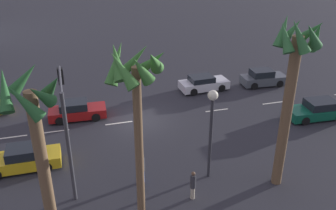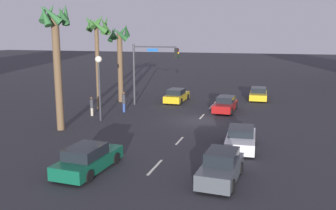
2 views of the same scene
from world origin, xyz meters
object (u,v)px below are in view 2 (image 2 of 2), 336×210
traffic_signal (149,64)px  palm_tree_1 (120,49)px  car_4 (241,139)px  palm_tree_2 (56,41)px  car_3 (177,96)px  pedestrian_0 (124,101)px  pedestrian_1 (92,106)px  streetlamp (99,75)px  car_5 (258,94)px  car_2 (88,159)px  car_1 (225,105)px  palm_tree_0 (98,35)px  car_0 (221,167)px

traffic_signal → palm_tree_1: bearing=72.8°
car_4 → palm_tree_2: 14.78m
car_3 → palm_tree_1: bearing=106.0°
car_3 → pedestrian_0: 7.28m
palm_tree_1 → pedestrian_1: bearing=-177.2°
streetlamp → car_5: bearing=-40.4°
car_4 → pedestrian_0: bearing=55.0°
car_2 → car_1: bearing=-15.6°
car_3 → car_4: (-14.47, -8.13, -0.03)m
car_2 → pedestrian_1: bearing=27.1°
palm_tree_0 → pedestrian_1: bearing=-166.9°
car_4 → pedestrian_0: pedestrian_0 is taller
pedestrian_1 → pedestrian_0: bearing=-43.0°
car_4 → palm_tree_2: size_ratio=0.46×
car_3 → palm_tree_1: palm_tree_1 is taller
pedestrian_1 → palm_tree_1: (7.09, 0.35, 4.67)m
car_5 → pedestrian_1: size_ratio=2.58×
streetlamp → pedestrian_0: (3.77, -0.49, -2.82)m
car_0 → traffic_signal: (17.30, 9.83, 3.47)m
traffic_signal → palm_tree_0: size_ratio=0.68×
car_1 → traffic_signal: (0.68, 7.77, 3.51)m
car_4 → car_5: car_4 is taller
pedestrian_1 → palm_tree_0: size_ratio=0.19×
car_5 → streetlamp: bearing=139.6°
car_0 → car_2: 6.94m
car_3 → streetlamp: bearing=159.8°
palm_tree_0 → car_4: bearing=-121.5°
pedestrian_0 → pedestrian_1: (-2.24, 2.09, -0.12)m
car_1 → car_3: (3.44, 5.64, 0.01)m
car_1 → streetlamp: (-6.82, 9.42, 3.20)m
traffic_signal → palm_tree_0: (-3.01, 3.94, 2.86)m
car_5 → traffic_signal: size_ratio=0.71×
car_1 → car_2: bearing=164.4°
car_3 → pedestrian_0: bearing=153.1°
traffic_signal → pedestrian_0: (-3.73, 1.16, -3.13)m
car_4 → car_5: (18.36, -0.14, -0.01)m
car_1 → car_3: car_3 is taller
pedestrian_1 → palm_tree_1: 8.49m
car_1 → palm_tree_2: palm_tree_2 is taller
car_0 → car_3: bearing=21.0°
car_0 → palm_tree_0: 20.83m
streetlamp → pedestrian_1: size_ratio=3.18×
car_4 → car_1: bearing=12.7°
car_1 → palm_tree_2: size_ratio=0.45×
car_1 → car_5: 7.78m
car_2 → streetlamp: size_ratio=0.85×
car_3 → car_4: size_ratio=1.03×
car_4 → palm_tree_1: size_ratio=0.53×
pedestrian_0 → car_3: bearing=-26.9°
car_3 → car_5: 9.14m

